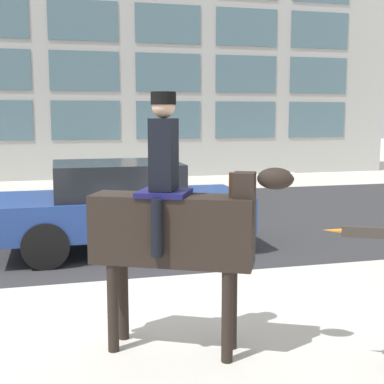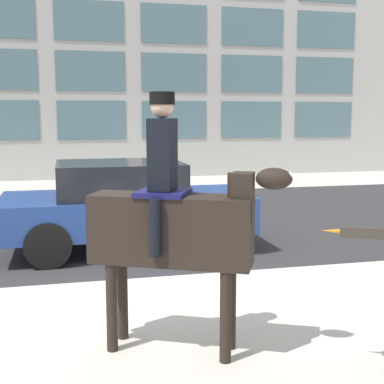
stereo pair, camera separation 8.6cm
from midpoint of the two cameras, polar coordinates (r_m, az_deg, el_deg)
The scene contains 4 objects.
ground_plane at distance 7.35m, azimuth -4.58°, elevation -10.26°, with size 80.00×80.00×0.00m, color beige.
road_surface at distance 11.91m, azimuth -8.16°, elevation -3.09°, with size 24.20×8.50×0.01m.
mounted_horse_lead at distance 5.17m, azimuth -1.46°, elevation -3.31°, with size 1.88×1.14×2.54m.
street_car_near_lane at distance 9.27m, azimuth -6.96°, elevation -1.29°, with size 4.19×1.98×1.53m.
Camera 2 is at (-1.02, -6.90, 2.33)m, focal length 50.00 mm.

